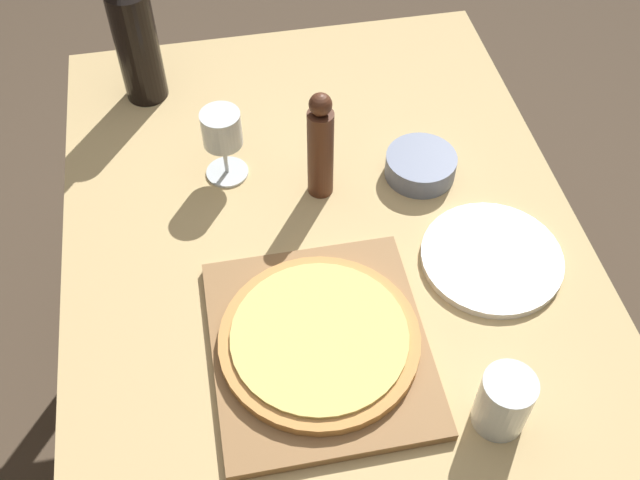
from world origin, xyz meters
TOP-DOWN VIEW (x-y plane):
  - ground_plane at (0.00, 0.00)m, footprint 12.00×12.00m
  - dining_table at (0.00, 0.00)m, footprint 0.89×1.45m
  - cutting_board at (-0.05, -0.10)m, footprint 0.33×0.37m
  - pizza at (-0.05, -0.10)m, footprint 0.31×0.31m
  - wine_bottle at (-0.28, 0.56)m, footprint 0.08×0.08m
  - pepper_mill at (0.01, 0.23)m, footprint 0.05×0.05m
  - wine_glass at (-0.15, 0.31)m, footprint 0.08×0.08m
  - small_bowl at (0.20, 0.24)m, footprint 0.13×0.13m
  - drinking_tumbler at (0.18, -0.26)m, footprint 0.08×0.08m
  - dinner_plate at (0.27, 0.02)m, footprint 0.24×0.24m

SIDE VIEW (x-z plane):
  - ground_plane at x=0.00m, z-range 0.00..0.00m
  - dining_table at x=0.00m, z-range 0.28..1.02m
  - dinner_plate at x=0.27m, z-range 0.74..0.75m
  - cutting_board at x=-0.05m, z-range 0.74..0.76m
  - small_bowl at x=0.20m, z-range 0.74..0.78m
  - pizza at x=-0.05m, z-range 0.76..0.78m
  - drinking_tumbler at x=0.18m, z-range 0.74..0.84m
  - wine_glass at x=-0.15m, z-range 0.77..0.91m
  - pepper_mill at x=0.01m, z-range 0.73..0.96m
  - wine_bottle at x=-0.28m, z-range 0.71..1.05m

